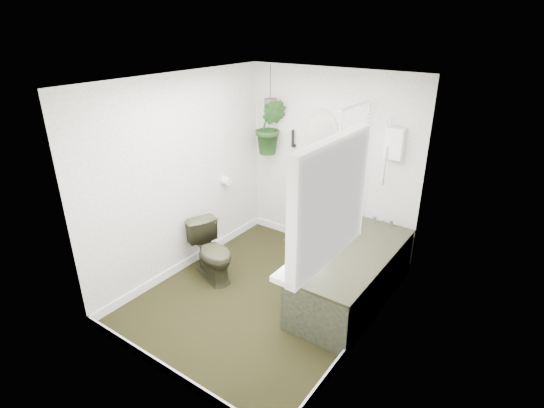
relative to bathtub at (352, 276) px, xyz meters
The scene contains 22 objects.
floor 0.99m from the bathtub, 147.99° to the right, with size 2.30×2.80×0.02m, color black.
ceiling 2.23m from the bathtub, 147.99° to the right, with size 2.30×2.80×0.02m, color white.
wall_back 1.49m from the bathtub, 131.32° to the left, with size 2.30×0.02×2.30m, color white.
wall_front 2.24m from the bathtub, 112.73° to the right, with size 2.30×0.02×2.30m, color white.
wall_left 2.20m from the bathtub, 165.69° to the right, with size 0.02×2.80×2.30m, color white.
wall_right 1.06m from the bathtub, 54.25° to the right, with size 0.02×2.80×2.30m, color white.
skirting 0.97m from the bathtub, 147.99° to the right, with size 2.30×2.80×0.10m, color white.
bathtub is the anchor object (origin of this frame).
bath_screen 1.15m from the bathtub, 123.96° to the left, with size 0.04×0.72×1.40m, color silver, non-canonical shape.
shower_box 1.51m from the bathtub, 90.00° to the left, with size 0.20×0.10×0.35m, color white.
oval_mirror 1.75m from the bathtub, 136.78° to the left, with size 0.46×0.03×0.62m, color #C7B590.
wall_sconce 1.93m from the bathtub, 147.03° to the left, with size 0.04×0.04×0.22m, color black.
toilet_roll_holder 2.01m from the bathtub, behind, with size 0.11×0.11×0.11m, color white.
window_recess 1.84m from the bathtub, 76.41° to the right, with size 0.08×1.00×0.90m, color white.
window_sill 1.54m from the bathtub, 79.61° to the right, with size 0.18×1.00×0.04m, color white.
window_blinds 1.83m from the bathtub, 78.46° to the right, with size 0.01×0.86×0.76m, color white.
toilet 1.61m from the bathtub, 160.71° to the right, with size 0.37×0.65×0.67m, color #2F301E.
pedestal_sink 1.20m from the bathtub, 141.37° to the left, with size 0.56×0.47×0.95m, color #2F301E, non-canonical shape.
sill_plant 1.79m from the bathtub, 83.05° to the right, with size 0.19×0.17×0.21m, color black.
hanging_plant 2.16m from the bathtub, 154.84° to the left, with size 0.39×0.32×0.72m, color black.
soap_bottle 0.92m from the bathtub, 110.16° to the right, with size 0.08×0.08×0.18m, color #292727.
hanging_pot 2.34m from the bathtub, 154.84° to the left, with size 0.16×0.16×0.12m, color brown.
Camera 1 is at (2.30, -3.12, 2.80)m, focal length 28.00 mm.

